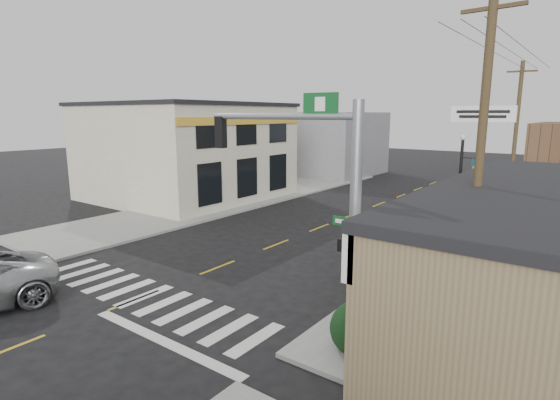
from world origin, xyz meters
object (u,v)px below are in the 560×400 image
Objects in this scene: utility_pole_far at (515,138)px; fire_hydrant at (415,266)px; guide_sign at (429,255)px; lamp_post at (461,182)px; traffic_signal_pole at (329,195)px; utility_pole_near at (480,160)px; dance_center_sign at (481,132)px; bare_tree at (416,203)px.

fire_hydrant is at bearing -101.13° from utility_pole_far.
lamp_post is (-0.94, 7.22, 1.41)m from guide_sign.
utility_pole_far is at bearing 82.14° from traffic_signal_pole.
utility_pole_near reaches higher than lamp_post.
dance_center_sign is (-1.24, 11.86, 3.53)m from guide_sign.
bare_tree is 0.48× the size of utility_pole_far.
traffic_signal_pole is 4.34m from utility_pole_near.
bare_tree is at bearing -96.99° from dance_center_sign.
bare_tree is (1.46, 2.71, -0.49)m from traffic_signal_pole.
bare_tree is 16.60m from utility_pole_far.
utility_pole_near is at bearing 7.43° from bare_tree.
fire_hydrant is 0.08× the size of utility_pole_far.
dance_center_sign is at bearing 117.31° from guide_sign.
dance_center_sign is (0.41, 15.50, 1.19)m from traffic_signal_pole.
fire_hydrant is 14.30m from utility_pole_far.
bare_tree is at bearing -97.37° from utility_pole_far.
utility_pole_near is (2.68, -12.58, -0.31)m from dance_center_sign.
guide_sign is 0.26× the size of utility_pole_near.
lamp_post is (0.13, 5.22, 2.60)m from fire_hydrant.
dance_center_sign reaches higher than traffic_signal_pole.
lamp_post is at bearing 112.00° from utility_pole_near.
utility_pole_near reaches higher than utility_pole_far.
guide_sign is at bearing -95.70° from dance_center_sign.
traffic_signal_pole is at bearing -101.67° from utility_pole_far.
utility_pole_near is 1.03× the size of utility_pole_far.
fire_hydrant is 0.15× the size of lamp_post.
fire_hydrant is 5.83m from lamp_post.
guide_sign is at bearing -96.68° from utility_pole_far.
dance_center_sign is (-0.30, 4.64, 2.12)m from lamp_post.
traffic_signal_pole is 1.51× the size of bare_tree.
utility_pole_near is at bearing -86.89° from lamp_post.
dance_center_sign reaches higher than lamp_post.
traffic_signal_pole is 4.63m from guide_sign.
utility_pole_far is (0.06, 16.56, 1.22)m from bare_tree.
fire_hydrant is at bearing -105.04° from lamp_post.
traffic_signal_pole is 1.28× the size of lamp_post.
bare_tree reaches higher than guide_sign.
bare_tree is (1.05, -12.79, -1.68)m from dance_center_sign.
dance_center_sign is at bearing 85.14° from traffic_signal_pole.
traffic_signal_pole is 0.70× the size of utility_pole_near.
utility_pole_near reaches higher than dance_center_sign.
guide_sign is 0.36× the size of dance_center_sign.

